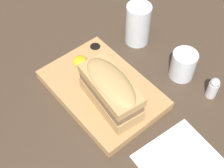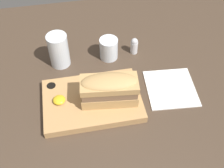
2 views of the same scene
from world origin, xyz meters
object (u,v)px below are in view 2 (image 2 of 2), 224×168
at_px(wine_glass, 109,49).
at_px(napkin, 171,88).
at_px(salt_shaker, 134,46).
at_px(serving_board, 92,100).
at_px(water_glass, 59,52).
at_px(sandwich, 109,88).

bearing_deg(wine_glass, napkin, -47.22).
relative_size(napkin, salt_shaker, 2.80).
bearing_deg(serving_board, napkin, 2.49).
bearing_deg(serving_board, salt_shaker, 48.05).
xyz_separation_m(serving_board, salt_shaker, (0.19, 0.22, 0.02)).
bearing_deg(serving_board, water_glass, 113.03).
height_order(serving_board, salt_shaker, salt_shaker).
bearing_deg(sandwich, water_glass, 122.65).
bearing_deg(napkin, serving_board, -177.51).
bearing_deg(salt_shaker, wine_glass, -176.16).
relative_size(water_glass, wine_glass, 1.56).
xyz_separation_m(serving_board, sandwich, (0.06, -0.02, 0.07)).
xyz_separation_m(sandwich, water_glass, (-0.14, 0.22, -0.03)).
bearing_deg(wine_glass, salt_shaker, 3.84).
height_order(sandwich, salt_shaker, sandwich).
bearing_deg(sandwich, salt_shaker, 59.15).
distance_m(sandwich, wine_glass, 0.23).
distance_m(wine_glass, napkin, 0.27).
bearing_deg(salt_shaker, napkin, -67.99).
relative_size(wine_glass, salt_shaker, 1.22).
height_order(water_glass, wine_glass, water_glass).
bearing_deg(salt_shaker, serving_board, -131.95).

